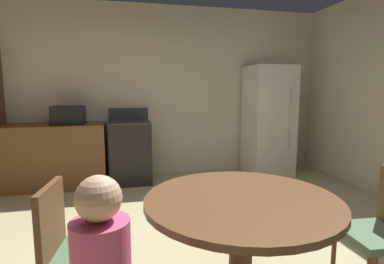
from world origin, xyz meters
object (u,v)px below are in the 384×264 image
at_px(oven_range, 130,151).
at_px(dining_table, 241,223).
at_px(refrigerator, 268,121).
at_px(microwave, 68,115).
at_px(chair_west, 73,247).

bearing_deg(oven_range, dining_table, -79.23).
relative_size(refrigerator, microwave, 4.00).
bearing_deg(microwave, refrigerator, -0.94).
bearing_deg(oven_range, microwave, -179.75).
distance_m(oven_range, refrigerator, 2.26).
relative_size(dining_table, chair_west, 1.33).
relative_size(oven_range, dining_table, 0.95).
bearing_deg(refrigerator, dining_table, -119.34).
bearing_deg(microwave, oven_range, 0.25).
bearing_deg(dining_table, microwave, 115.29).
bearing_deg(dining_table, refrigerator, 60.66).
bearing_deg(dining_table, oven_range, 100.77).
distance_m(oven_range, dining_table, 3.05).
bearing_deg(chair_west, dining_table, 0.00).
height_order(oven_range, dining_table, oven_range).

